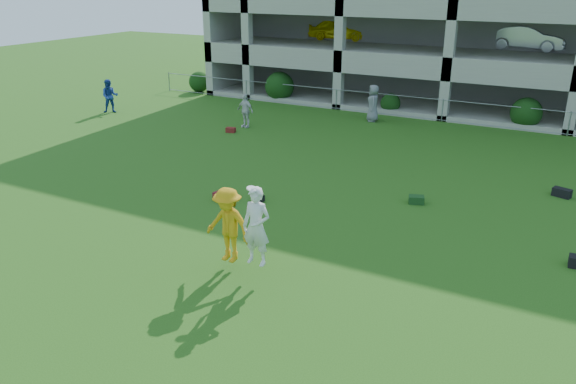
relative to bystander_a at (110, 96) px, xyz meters
The scene contains 13 objects.
ground 20.93m from the bystander_a, 36.56° to the right, with size 100.00×100.00×0.00m, color #235114.
bystander_a is the anchor object (origin of this frame).
bystander_b 8.35m from the bystander_a, ahead, with size 0.99×0.41×1.68m, color silver.
bystander_c 14.43m from the bystander_a, 20.04° to the left, with size 0.93×0.61×1.90m, color slate.
bag_red_a 15.18m from the bystander_a, 32.09° to the right, with size 0.55×0.30×0.28m, color #50150D.
bag_black_b 15.86m from the bystander_a, 28.19° to the right, with size 0.40×0.25×0.22m, color black.
bag_green_c 19.49m from the bystander_a, 15.39° to the right, with size 0.50×0.35×0.26m, color #143513.
crate_d 24.90m from the bystander_a, 17.63° to the right, with size 0.35×0.35×0.30m, color black.
bag_black_e 23.19m from the bystander_a, ahead, with size 0.60×0.30×0.30m, color black.
bag_red_f 8.27m from the bystander_a, ahead, with size 0.45×0.28×0.24m, color #5E2010.
frisbee_contest 19.90m from the bystander_a, 36.72° to the right, with size 1.97×0.83×2.22m.
fence 18.03m from the bystander_a, 21.28° to the left, with size 36.06×0.06×1.20m.
shrub_row 22.59m from the bystander_a, 18.71° to the left, with size 34.38×2.52×3.50m.
Camera 1 is at (6.33, -10.20, 7.19)m, focal length 35.00 mm.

